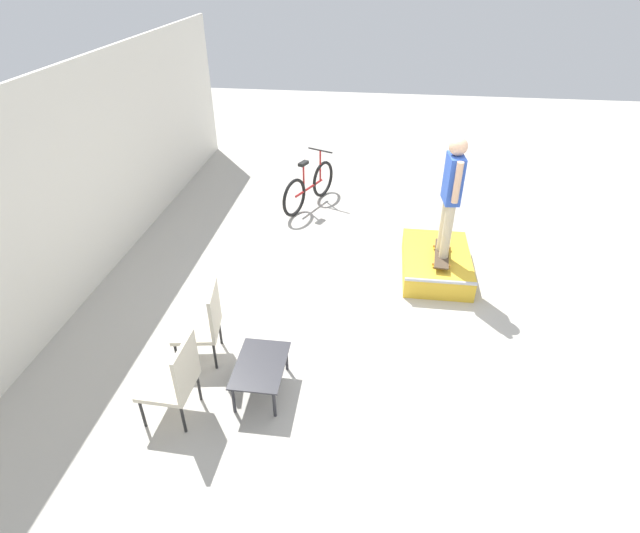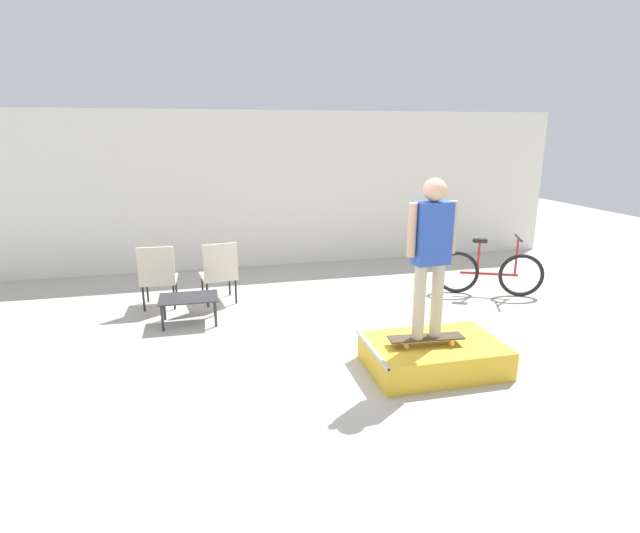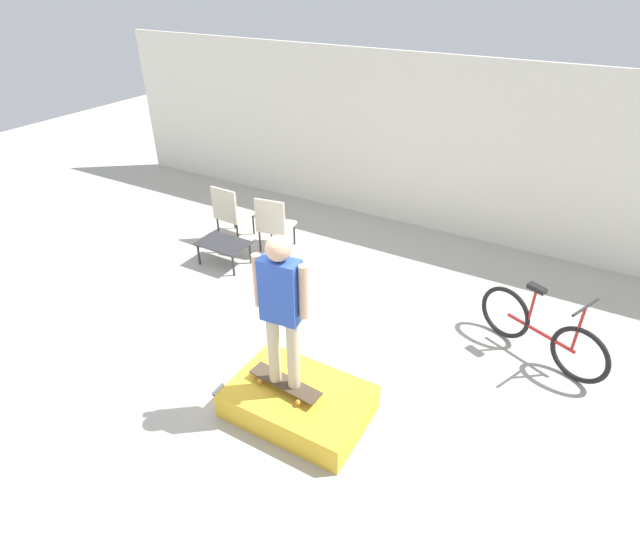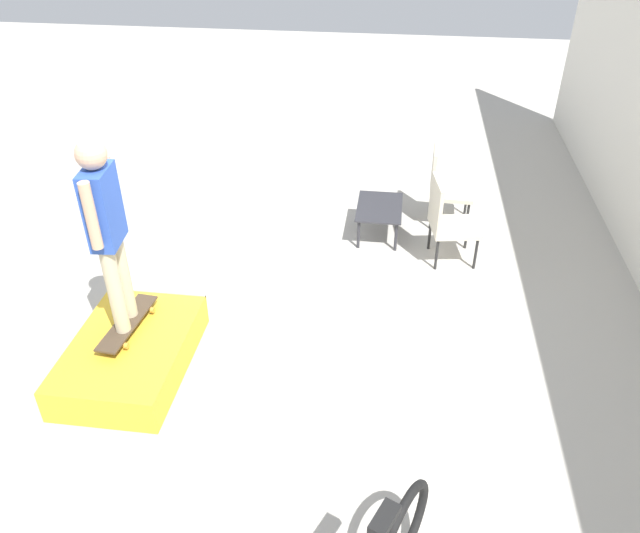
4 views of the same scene
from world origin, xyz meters
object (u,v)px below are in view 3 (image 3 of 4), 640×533
at_px(skateboard_on_ramp, 285,383).
at_px(skate_ramp_box, 298,401).
at_px(coffee_table, 224,245).
at_px(person_skater, 281,303).
at_px(patio_chair_right, 274,223).
at_px(bicycle, 541,331).
at_px(patio_chair_left, 230,211).

bearing_deg(skateboard_on_ramp, skate_ramp_box, 25.13).
height_order(skate_ramp_box, coffee_table, coffee_table).
distance_m(skate_ramp_box, skateboard_on_ramp, 0.28).
relative_size(person_skater, coffee_table, 2.16).
bearing_deg(patio_chair_right, bicycle, 162.89).
distance_m(patio_chair_left, patio_chair_right, 0.91).
distance_m(person_skater, bicycle, 3.36).
height_order(patio_chair_left, bicycle, bicycle).
bearing_deg(bicycle, person_skater, -109.64).
height_order(skate_ramp_box, patio_chair_right, patio_chair_right).
bearing_deg(coffee_table, patio_chair_left, 120.37).
bearing_deg(bicycle, skate_ramp_box, -108.54).
relative_size(patio_chair_left, patio_chair_right, 1.00).
height_order(skateboard_on_ramp, bicycle, bicycle).
distance_m(person_skater, coffee_table, 3.52).
bearing_deg(skateboard_on_ramp, coffee_table, 145.39).
distance_m(person_skater, patio_chair_right, 3.70).
distance_m(skate_ramp_box, bicycle, 3.07).
height_order(skate_ramp_box, person_skater, person_skater).
xyz_separation_m(patio_chair_right, bicycle, (4.31, -0.60, -0.15)).
height_order(skateboard_on_ramp, patio_chair_left, patio_chair_left).
height_order(coffee_table, patio_chair_left, patio_chair_left).
bearing_deg(bicycle, patio_chair_right, -163.80).
distance_m(skateboard_on_ramp, patio_chair_left, 4.19).
xyz_separation_m(coffee_table, patio_chair_right, (0.46, 0.76, 0.19)).
xyz_separation_m(skate_ramp_box, coffee_table, (-2.70, 2.09, 0.18)).
xyz_separation_m(person_skater, bicycle, (2.20, 2.30, -1.07)).
distance_m(skate_ramp_box, patio_chair_left, 4.26).
bearing_deg(skate_ramp_box, patio_chair_left, 137.81).
bearing_deg(bicycle, coffee_table, -153.91).
bearing_deg(skateboard_on_ramp, person_skater, 95.08).
height_order(skateboard_on_ramp, person_skater, person_skater).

